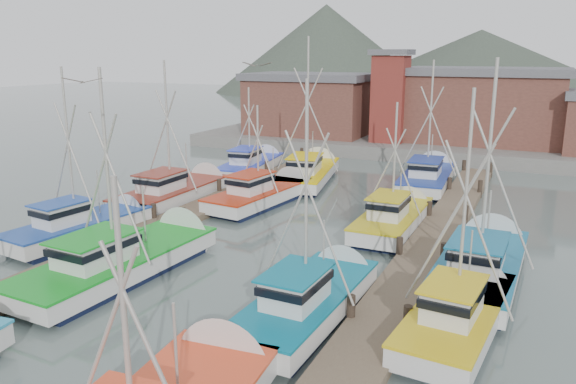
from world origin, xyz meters
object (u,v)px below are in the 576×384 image
at_px(lookout_tower, 390,95).
at_px(boat_12, 310,172).
at_px(boat_8, 265,193).
at_px(boat_4, 128,258).

xyz_separation_m(lookout_tower, boat_12, (-2.27, -14.15, -4.86)).
relative_size(lookout_tower, boat_8, 0.90).
xyz_separation_m(boat_4, boat_12, (0.19, 20.18, 0.01)).
distance_m(boat_8, boat_12, 7.19).
height_order(lookout_tower, boat_12, boat_12).
bearing_deg(boat_4, lookout_tower, 89.14).
bearing_deg(boat_8, lookout_tower, 90.61).
xyz_separation_m(lookout_tower, boat_8, (-2.38, -21.34, -4.88)).
height_order(boat_4, boat_8, boat_4).
bearing_deg(boat_12, lookout_tower, 69.78).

